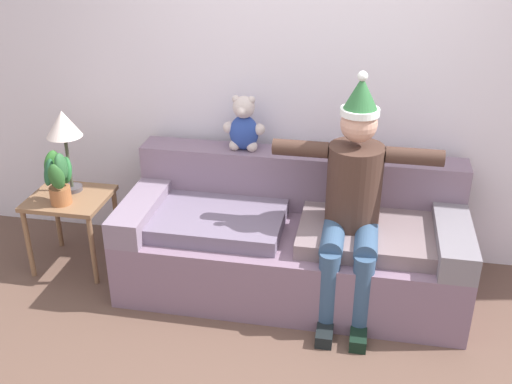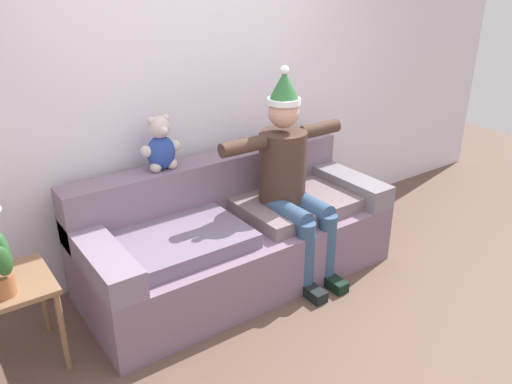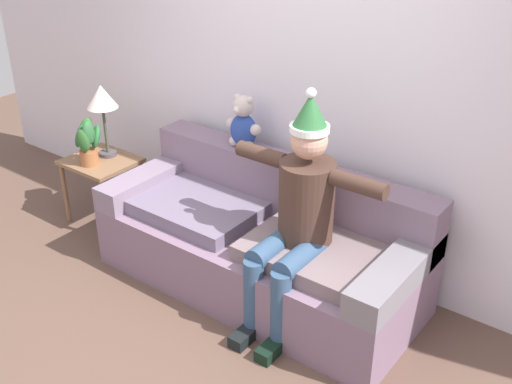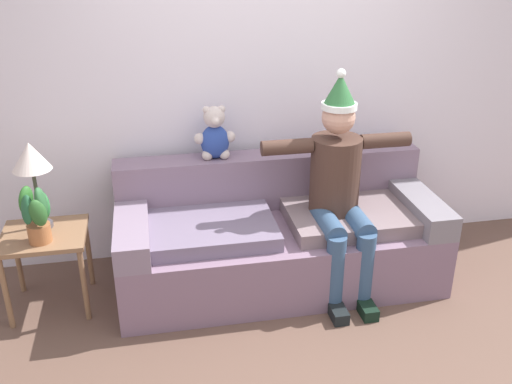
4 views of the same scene
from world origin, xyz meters
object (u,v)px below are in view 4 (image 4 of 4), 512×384
Objects in this scene: table_lamp at (31,161)px; potted_plant at (36,214)px; teddy_bear at (215,135)px; side_table at (45,245)px; person_seated at (339,184)px; couch at (277,236)px.

table_lamp is 1.57× the size of potted_plant.
table_lamp is at bearing -167.76° from teddy_bear.
table_lamp is at bearing 99.70° from side_table.
potted_plant is at bearing -84.73° from table_lamp.
potted_plant is (0.02, -0.20, -0.28)m from table_lamp.
table_lamp reaches higher than potted_plant.
person_seated reaches higher than potted_plant.
couch reaches higher than side_table.
person_seated is at bearing -23.72° from couch.
couch is 1.61m from potted_plant.
potted_plant is (-1.93, 0.00, -0.04)m from person_seated.
couch is at bearing -1.23° from table_lamp.
person_seated is 1.97m from table_lamp.
teddy_bear is at bearing 12.24° from table_lamp.
teddy_bear reaches higher than table_lamp.
teddy_bear is 1.34m from side_table.
person_seated reaches higher than side_table.
person_seated is 3.98× the size of teddy_bear.
side_table is at bearing -80.30° from table_lamp.
table_lamp is at bearing 95.27° from potted_plant.
table_lamp reaches higher than couch.
person_seated reaches higher than teddy_bear.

